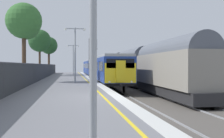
% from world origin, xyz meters
% --- Properties ---
extents(ground, '(17.40, 110.00, 1.21)m').
position_xyz_m(ground, '(2.64, 0.00, -0.61)').
color(ground, slate).
extents(commuter_train_at_platform, '(2.83, 40.16, 3.81)m').
position_xyz_m(commuter_train_at_platform, '(2.10, 28.49, 1.27)').
color(commuter_train_at_platform, navy).
rests_on(commuter_train_at_platform, ground).
extents(freight_train_adjacent_track, '(2.60, 58.81, 4.76)m').
position_xyz_m(freight_train_adjacent_track, '(6.10, 29.95, 1.61)').
color(freight_train_adjacent_track, '#232326').
rests_on(freight_train_adjacent_track, ground).
extents(signal_gantry, '(1.10, 0.24, 5.20)m').
position_xyz_m(signal_gantry, '(0.62, 22.23, 3.24)').
color(signal_gantry, '#47474C').
rests_on(signal_gantry, ground).
extents(speed_limit_sign, '(0.59, 0.08, 2.40)m').
position_xyz_m(speed_limit_sign, '(0.25, 18.20, 1.54)').
color(speed_limit_sign, '#59595B').
rests_on(speed_limit_sign, ground).
extents(platform_lamp_mid, '(2.00, 0.20, 5.27)m').
position_xyz_m(platform_lamp_mid, '(-1.63, 12.57, 3.13)').
color(platform_lamp_mid, '#93999E').
rests_on(platform_lamp_mid, ground).
extents(platform_lamp_far, '(2.00, 0.20, 5.19)m').
position_xyz_m(platform_lamp_far, '(-1.63, 35.00, 3.09)').
color(platform_lamp_far, '#93999E').
rests_on(platform_lamp_far, ground).
extents(platform_back_fence, '(0.07, 99.00, 1.83)m').
position_xyz_m(platform_back_fence, '(-5.45, 0.00, 0.96)').
color(platform_back_fence, '#282B2D').
rests_on(platform_back_fence, ground).
extents(background_tree_left, '(3.12, 3.12, 6.81)m').
position_xyz_m(background_tree_left, '(-5.95, 38.02, 5.13)').
color(background_tree_left, '#473323').
rests_on(background_tree_left, ground).
extents(background_tree_centre, '(3.64, 3.64, 7.46)m').
position_xyz_m(background_tree_centre, '(-7.13, 32.63, 5.53)').
color(background_tree_centre, '#473323').
rests_on(background_tree_centre, ground).
extents(background_tree_right, '(3.58, 3.72, 7.89)m').
position_xyz_m(background_tree_right, '(-6.62, 14.63, 5.92)').
color(background_tree_right, '#473323').
rests_on(background_tree_right, ground).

